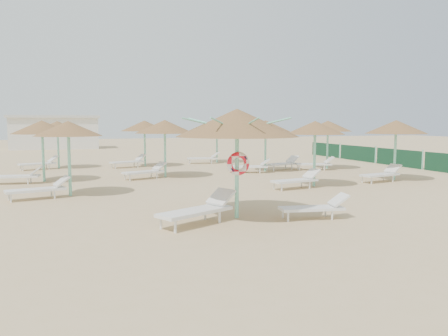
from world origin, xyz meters
name	(u,v)px	position (x,y,z in m)	size (l,w,h in m)	color
ground	(234,217)	(0.00, 0.00, 0.00)	(120.00, 120.00, 0.00)	tan
main_palapa	(237,123)	(0.04, -0.12, 2.57)	(3.30, 3.30, 2.96)	#7EDBBB
lounger_main_a	(199,209)	(-1.11, -0.49, 0.39)	(2.29, 1.60, 0.81)	white
lounger_main_b	(316,207)	(2.03, -0.90, 0.32)	(1.91, 0.84, 0.67)	white
palapa_field	(205,128)	(2.13, 10.10, 2.31)	(18.38, 13.82, 2.71)	#7EDBBB
service_hut	(55,132)	(-6.00, 35.00, 1.64)	(8.40, 4.40, 3.25)	silver
windbreak_fence	(399,158)	(14.00, 9.96, 0.50)	(0.08, 19.84, 1.10)	#1A5039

